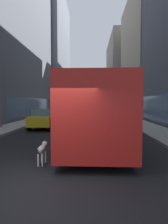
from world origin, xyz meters
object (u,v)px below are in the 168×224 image
object	(u,v)px
car_black_suv	(71,114)
box_truck	(82,105)
dalmatian_dog	(42,149)
car_yellow_taxi	(46,118)
car_silver_sedan	(78,111)
transit_bus	(94,108)

from	to	relation	value
car_black_suv	box_truck	size ratio (longest dim) A/B	0.64
box_truck	dalmatian_dog	bearing A→B (deg)	-89.10
car_yellow_taxi	car_silver_sedan	world-z (taller)	same
transit_bus	car_silver_sedan	xyz separation A→B (m)	(-2.40, 18.99, -0.95)
car_black_suv	box_truck	distance (m)	23.20
box_truck	car_silver_sedan	bearing A→B (deg)	-90.00
transit_bus	car_yellow_taxi	bearing A→B (deg)	132.33
car_yellow_taxi	box_truck	distance (m)	28.46
car_black_suv	car_silver_sedan	world-z (taller)	same
box_truck	car_black_suv	bearing A→B (deg)	-90.00
transit_bus	dalmatian_dog	size ratio (longest dim) A/B	11.98
transit_bus	car_silver_sedan	size ratio (longest dim) A/B	2.55
transit_bus	car_yellow_taxi	xyz separation A→B (m)	(-4.00, 4.39, -0.95)
car_yellow_taxi	dalmatian_dog	bearing A→B (deg)	-76.43
car_black_suv	car_yellow_taxi	size ratio (longest dim) A/B	1.00
car_yellow_taxi	transit_bus	bearing A→B (deg)	-47.67
car_black_suv	dalmatian_dog	size ratio (longest dim) A/B	4.95
dalmatian_dog	car_silver_sedan	bearing A→B (deg)	91.43
car_black_suv	car_yellow_taxi	xyz separation A→B (m)	(-1.60, -5.22, -0.00)
car_black_suv	car_silver_sedan	size ratio (longest dim) A/B	1.05
car_black_suv	dalmatian_dog	xyz separation A→B (m)	(0.59, -14.29, -0.31)
transit_bus	box_truck	bearing A→B (deg)	94.18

